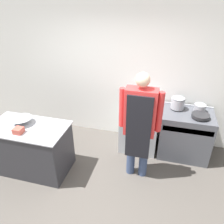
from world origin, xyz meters
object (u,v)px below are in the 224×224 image
object	(u,v)px
stock_pot	(178,103)
sauce_pot	(200,108)
fridge_unit	(140,127)
plastic_tub	(18,131)
stove	(185,134)
person_cook	(140,122)
saute_pan	(201,116)
mixing_bowl	(22,121)

from	to	relation	value
stock_pot	sauce_pot	bearing A→B (deg)	0.00
fridge_unit	plastic_tub	size ratio (longest dim) A/B	6.61
stove	person_cook	world-z (taller)	person_cook
stove	plastic_tub	world-z (taller)	plastic_tub
fridge_unit	plastic_tub	distance (m)	2.20
plastic_tub	saute_pan	xyz separation A→B (m)	(2.76, 1.15, 0.03)
stove	sauce_pot	xyz separation A→B (m)	(0.18, 0.12, 0.53)
plastic_tub	stock_pot	bearing A→B (deg)	30.31
mixing_bowl	stock_pot	world-z (taller)	stock_pot
stock_pot	plastic_tub	bearing A→B (deg)	-149.69
stove	sauce_pot	distance (m)	0.57
mixing_bowl	stock_pot	size ratio (longest dim) A/B	1.44
sauce_pot	stock_pot	bearing A→B (deg)	180.00
saute_pan	stock_pot	bearing A→B (deg)	149.07
stove	plastic_tub	bearing A→B (deg)	-153.76
mixing_bowl	saute_pan	distance (m)	3.01
saute_pan	sauce_pot	size ratio (longest dim) A/B	1.48
stove	person_cook	size ratio (longest dim) A/B	0.50
stock_pot	person_cook	bearing A→B (deg)	-122.70
sauce_pot	plastic_tub	bearing A→B (deg)	-153.31
fridge_unit	saute_pan	size ratio (longest dim) A/B	2.98
fridge_unit	mixing_bowl	size ratio (longest dim) A/B	2.58
plastic_tub	sauce_pot	world-z (taller)	sauce_pot
fridge_unit	sauce_pot	world-z (taller)	sauce_pot
plastic_tub	fridge_unit	bearing A→B (deg)	36.84
person_cook	plastic_tub	xyz separation A→B (m)	(-1.80, -0.50, -0.14)
fridge_unit	sauce_pot	xyz separation A→B (m)	(1.03, 0.10, 0.53)
person_cook	stock_pot	xyz separation A→B (m)	(0.57, 0.88, -0.03)
fridge_unit	stove	bearing A→B (deg)	-1.41
stock_pot	saute_pan	size ratio (longest dim) A/B	0.81
person_cook	plastic_tub	world-z (taller)	person_cook
fridge_unit	stock_pot	distance (m)	0.88
person_cook	saute_pan	bearing A→B (deg)	34.39
person_cook	stock_pot	world-z (taller)	person_cook
stove	saute_pan	distance (m)	0.54
stove	sauce_pot	bearing A→B (deg)	32.74
plastic_tub	sauce_pot	xyz separation A→B (m)	(2.76, 1.39, 0.06)
fridge_unit	person_cook	xyz separation A→B (m)	(0.08, -0.79, 0.61)
stock_pot	fridge_unit	bearing A→B (deg)	-171.60
person_cook	mixing_bowl	world-z (taller)	person_cook
stove	stock_pot	size ratio (longest dim) A/B	3.81
stock_pot	mixing_bowl	bearing A→B (deg)	-155.47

